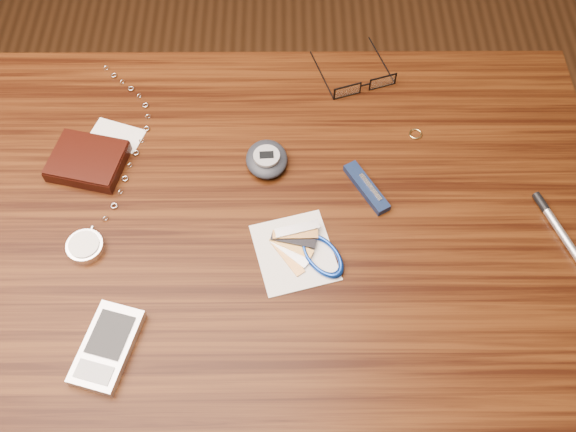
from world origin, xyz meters
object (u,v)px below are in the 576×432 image
at_px(pda_phone, 107,347).
at_px(pedometer, 267,159).
at_px(pocket_watch, 88,238).
at_px(eyeglasses, 363,84).
at_px(pocket_knife, 367,188).
at_px(wallet_and_card, 88,160).
at_px(desk, 249,277).
at_px(silver_pen, 557,227).
at_px(notepad_keys, 308,252).

bearing_deg(pda_phone, pedometer, 55.53).
relative_size(pocket_watch, pedometer, 4.88).
distance_m(eyeglasses, pedometer, 0.20).
height_order(eyeglasses, pocket_knife, eyeglasses).
height_order(wallet_and_card, pda_phone, wallet_and_card).
height_order(wallet_and_card, eyeglasses, same).
bearing_deg(pedometer, wallet_and_card, 179.97).
distance_m(desk, eyeglasses, 0.34).
height_order(pocket_knife, silver_pen, pocket_knife).
relative_size(pedometer, pocket_knife, 0.82).
xyz_separation_m(desk, eyeglasses, (0.17, 0.27, 0.11)).
relative_size(eyeglasses, notepad_keys, 0.96).
relative_size(wallet_and_card, pocket_knife, 1.59).
height_order(pocket_watch, notepad_keys, same).
relative_size(pocket_knife, silver_pen, 0.68).
xyz_separation_m(wallet_and_card, pocket_watch, (0.02, -0.12, -0.00)).
bearing_deg(eyeglasses, pda_phone, -128.75).
distance_m(eyeglasses, pda_phone, 0.53).
bearing_deg(pocket_knife, pocket_watch, -168.06).
bearing_deg(eyeglasses, pocket_watch, -144.99).
distance_m(pda_phone, pedometer, 0.33).
bearing_deg(wallet_and_card, pda_phone, -76.74).
xyz_separation_m(eyeglasses, pda_phone, (-0.33, -0.42, -0.00)).
relative_size(eyeglasses, pocket_watch, 0.38).
distance_m(wallet_and_card, pedometer, 0.25).
height_order(desk, notepad_keys, notepad_keys).
xyz_separation_m(desk, silver_pen, (0.42, 0.02, 0.11)).
bearing_deg(pedometer, silver_pen, -15.61).
height_order(pda_phone, silver_pen, pda_phone).
distance_m(pocket_knife, silver_pen, 0.26).
relative_size(desk, pocket_knife, 11.52).
relative_size(eyeglasses, pda_phone, 1.13).
bearing_deg(pocket_knife, wallet_and_card, 173.41).
bearing_deg(wallet_and_card, eyeglasses, 19.68).
xyz_separation_m(eyeglasses, silver_pen, (0.24, -0.25, -0.00)).
bearing_deg(pocket_watch, desk, -1.45).
xyz_separation_m(desk, pocket_watch, (-0.21, 0.01, 0.11)).
bearing_deg(pocket_knife, silver_pen, -14.28).
bearing_deg(desk, pocket_knife, 26.77).
bearing_deg(desk, notepad_keys, -10.76).
distance_m(desk, wallet_and_card, 0.28).
bearing_deg(notepad_keys, desk, 169.24).
bearing_deg(silver_pen, pedometer, 164.39).
bearing_deg(desk, eyeglasses, 57.33).
distance_m(pda_phone, notepad_keys, 0.27).
bearing_deg(eyeglasses, pocket_knife, -92.32).
bearing_deg(silver_pen, pda_phone, -164.07).
bearing_deg(pocket_knife, eyeglasses, 87.68).
relative_size(pocket_watch, pocket_knife, 4.00).
height_order(notepad_keys, pocket_knife, notepad_keys).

